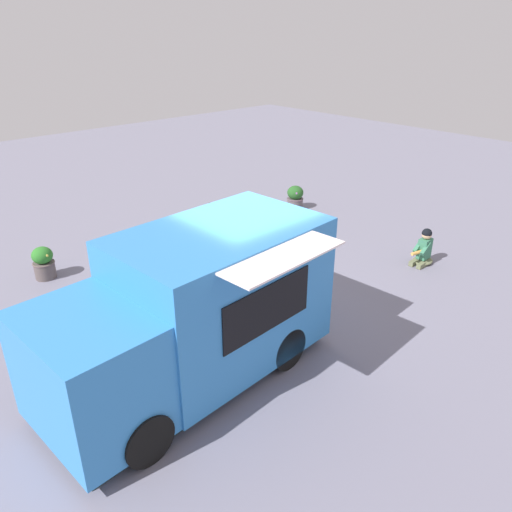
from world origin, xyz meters
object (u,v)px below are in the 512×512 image
Objects in this scene: person_customer at (424,250)px; planter_flowering_near at (295,197)px; food_truck at (194,315)px; plaza_bench at (232,212)px; planter_flowering_far at (44,263)px.

planter_flowering_near is (-4.70, 0.59, 0.01)m from person_customer.
food_truck is 6.76m from plaza_bench.
plaza_bench is at bearing 135.16° from food_truck.
person_customer is 8.68m from planter_flowering_far.
plaza_bench is (-5.04, -1.65, 0.00)m from person_customer.
food_truck is 6.44m from person_customer.
planter_flowering_near is at bearing 172.82° from person_customer.
food_truck is 6.41× the size of planter_flowering_far.
food_truck reaches higher than planter_flowering_far.
food_truck is 5.40× the size of person_customer.
plaza_bench is at bearing -161.93° from person_customer.
planter_flowering_far is (-5.33, -6.86, 0.02)m from person_customer.
planter_flowering_near is 7.48m from planter_flowering_far.
planter_flowering_near reaches higher than plaza_bench.
person_customer reaches higher than plaza_bench.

